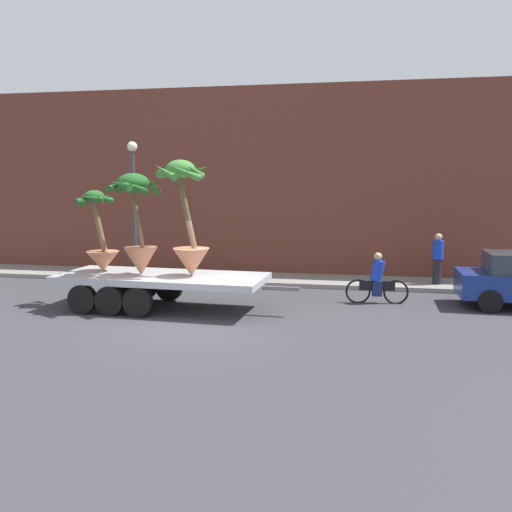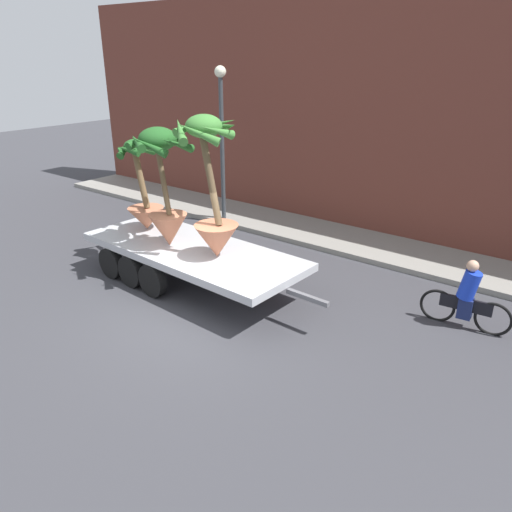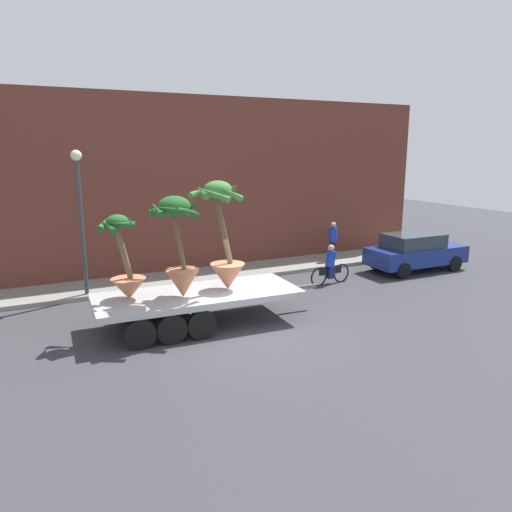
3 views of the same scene
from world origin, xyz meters
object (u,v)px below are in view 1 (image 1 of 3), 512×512
(cyclist, at_px, (377,281))
(pedestrian_near_gate, at_px, (438,258))
(street_lamp, at_px, (134,191))
(potted_palm_rear, at_px, (100,240))
(potted_palm_front, at_px, (137,223))
(flatbed_trailer, at_px, (153,282))
(potted_palm_middle, at_px, (187,224))

(cyclist, relative_size, pedestrian_near_gate, 1.07)
(cyclist, bearing_deg, street_lamp, 165.65)
(cyclist, bearing_deg, potted_palm_rear, -168.00)
(potted_palm_front, height_order, cyclist, potted_palm_front)
(potted_palm_rear, bearing_deg, flatbed_trailer, -8.24)
(potted_palm_middle, bearing_deg, potted_palm_rear, 173.14)
(potted_palm_middle, height_order, pedestrian_near_gate, potted_palm_middle)
(flatbed_trailer, xyz_separation_m, potted_palm_middle, (1.05, -0.08, 1.65))
(flatbed_trailer, height_order, potted_palm_middle, potted_palm_middle)
(potted_palm_rear, distance_m, pedestrian_near_gate, 10.91)
(flatbed_trailer, bearing_deg, pedestrian_near_gate, 29.57)
(flatbed_trailer, distance_m, pedestrian_near_gate, 9.47)
(potted_palm_rear, bearing_deg, potted_palm_middle, -6.86)
(cyclist, bearing_deg, pedestrian_near_gate, 53.60)
(potted_palm_rear, bearing_deg, potted_palm_front, -19.40)
(potted_palm_front, distance_m, street_lamp, 4.84)
(flatbed_trailer, xyz_separation_m, street_lamp, (-2.31, 4.11, 2.47))
(potted_palm_rear, xyz_separation_m, cyclist, (7.91, 1.68, -1.23))
(street_lamp, bearing_deg, cyclist, -14.35)
(cyclist, xyz_separation_m, street_lamp, (-8.52, 2.18, 2.56))
(flatbed_trailer, height_order, potted_palm_front, potted_palm_front)
(potted_palm_rear, relative_size, potted_palm_middle, 0.74)
(potted_palm_front, xyz_separation_m, cyclist, (6.54, 2.16, -1.75))
(potted_palm_rear, relative_size, street_lamp, 0.49)
(potted_palm_rear, height_order, street_lamp, street_lamp)
(cyclist, bearing_deg, potted_palm_front, -161.68)
(pedestrian_near_gate, bearing_deg, cyclist, -126.40)
(potted_palm_rear, relative_size, potted_palm_front, 0.83)
(potted_palm_front, height_order, street_lamp, street_lamp)
(potted_palm_middle, distance_m, cyclist, 5.81)
(potted_palm_rear, bearing_deg, pedestrian_near_gate, 24.02)
(flatbed_trailer, bearing_deg, potted_palm_rear, 171.76)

